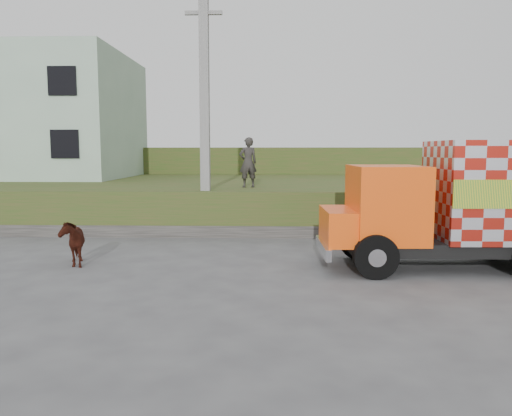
{
  "coord_description": "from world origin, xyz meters",
  "views": [
    {
      "loc": [
        1.18,
        -11.88,
        2.81
      ],
      "look_at": [
        0.78,
        1.28,
        1.3
      ],
      "focal_mm": 35.0,
      "sensor_mm": 36.0,
      "label": 1
    }
  ],
  "objects_px": {
    "utility_pole": "(205,112)",
    "pedestrian": "(248,162)",
    "cargo_truck": "(483,203)",
    "cow": "(71,241)"
  },
  "relations": [
    {
      "from": "utility_pole",
      "to": "pedestrian",
      "type": "distance_m",
      "value": 2.63
    },
    {
      "from": "utility_pole",
      "to": "pedestrian",
      "type": "xyz_separation_m",
      "value": [
        1.35,
        1.52,
        -1.68
      ]
    },
    {
      "from": "pedestrian",
      "to": "cargo_truck",
      "type": "bearing_deg",
      "value": 115.58
    },
    {
      "from": "cargo_truck",
      "to": "cow",
      "type": "xyz_separation_m",
      "value": [
        -9.99,
        0.07,
        -0.99
      ]
    },
    {
      "from": "utility_pole",
      "to": "cargo_truck",
      "type": "height_order",
      "value": "utility_pole"
    },
    {
      "from": "cow",
      "to": "pedestrian",
      "type": "height_order",
      "value": "pedestrian"
    },
    {
      "from": "cargo_truck",
      "to": "pedestrian",
      "type": "distance_m",
      "value": 8.48
    },
    {
      "from": "cow",
      "to": "cargo_truck",
      "type": "bearing_deg",
      "value": -24.51
    },
    {
      "from": "utility_pole",
      "to": "pedestrian",
      "type": "relative_size",
      "value": 4.45
    },
    {
      "from": "cow",
      "to": "pedestrian",
      "type": "relative_size",
      "value": 0.77
    }
  ]
}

